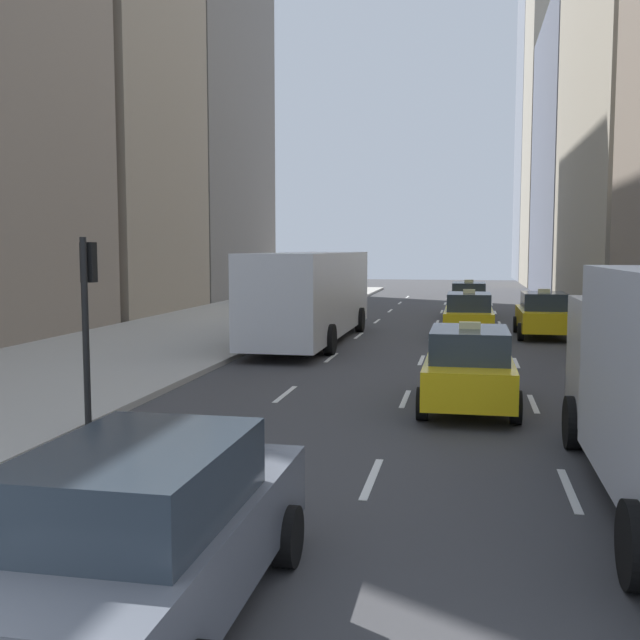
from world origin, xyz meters
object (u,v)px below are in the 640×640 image
taxi_second (543,314)px  traffic_light_pole (87,304)px  taxi_fourth (469,367)px  taxi_third (469,315)px  city_bus (312,293)px  sedan_black_near (150,532)px  taxi_lead (469,299)px

taxi_second → traffic_light_pole: (-9.55, -17.37, 1.53)m
taxi_second → taxi_fourth: size_ratio=1.00×
taxi_third → city_bus: size_ratio=0.38×
taxi_second → taxi_fourth: same height
taxi_second → sedan_black_near: 24.31m
taxi_third → taxi_fourth: same height
taxi_second → taxi_lead: bearing=109.1°
taxi_second → sedan_black_near: size_ratio=0.96×
taxi_fourth → traffic_light_pole: (-6.75, -3.71, 1.53)m
taxi_lead → traffic_light_pole: (-6.75, -25.46, 1.53)m
taxi_second → taxi_fourth: (-2.80, -13.67, 0.00)m
taxi_fourth → traffic_light_pole: traffic_light_pole is taller
taxi_lead → traffic_light_pole: size_ratio=1.22×
taxi_third → taxi_fourth: 12.76m
taxi_lead → taxi_second: same height
taxi_second → sedan_black_near: bearing=-103.3°
taxi_lead → taxi_third: 8.99m
taxi_lead → sedan_black_near: taxi_lead is taller
city_bus → taxi_fourth: bearing=-61.9°
taxi_second → taxi_third: size_ratio=1.00×
city_bus → traffic_light_pole: 14.30m
traffic_light_pole → taxi_lead: bearing=75.2°
city_bus → traffic_light_pole: (-1.14, -14.24, 0.62)m
sedan_black_near → traffic_light_pole: bearing=122.2°
taxi_second → traffic_light_pole: size_ratio=1.22×
taxi_lead → sedan_black_near: 31.86m
taxi_fourth → city_bus: bearing=118.1°
taxi_second → taxi_fourth: bearing=-101.6°
city_bus → taxi_lead: bearing=63.4°
city_bus → traffic_light_pole: traffic_light_pole is taller
taxi_third → taxi_second: bearing=17.9°
taxi_lead → taxi_fourth: (0.00, -21.75, 0.00)m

